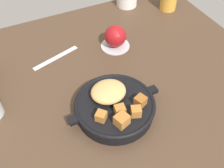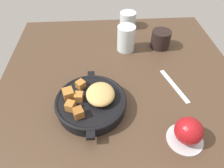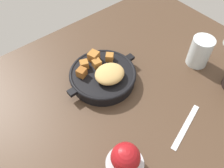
{
  "view_description": "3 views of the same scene",
  "coord_description": "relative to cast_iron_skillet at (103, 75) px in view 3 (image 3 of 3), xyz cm",
  "views": [
    {
      "loc": [
        -18.43,
        -49.99,
        59.46
      ],
      "look_at": [
        3.8,
        -3.95,
        3.97
      ],
      "focal_mm": 41.82,
      "sensor_mm": 36.0,
      "label": 1
    },
    {
      "loc": [
        42.37,
        -6.94,
        51.34
      ],
      "look_at": [
        -1.98,
        -3.93,
        7.03
      ],
      "focal_mm": 32.43,
      "sensor_mm": 36.0,
      "label": 2
    },
    {
      "loc": [
        30.84,
        30.17,
        60.52
      ],
      "look_at": [
        3.94,
        -2.76,
        7.77
      ],
      "focal_mm": 36.9,
      "sensor_mm": 36.0,
      "label": 3
    }
  ],
  "objects": [
    {
      "name": "red_apple",
      "position": [
        13.11,
        26.03,
        1.47
      ],
      "size": [
        7.61,
        7.61,
        7.61
      ],
      "primitive_type": "sphere",
      "color": "maroon",
      "rests_on": "saucer_plate"
    },
    {
      "name": "saucer_plate",
      "position": [
        13.11,
        26.03,
        -2.63
      ],
      "size": [
        10.27,
        10.27,
        0.6
      ],
      "primitive_type": "cylinder",
      "color": "#B7BABF",
      "rests_on": "ground_plane"
    },
    {
      "name": "cast_iron_skillet",
      "position": [
        0.0,
        0.0,
        0.0
      ],
      "size": [
        26.52,
        22.23,
        7.66
      ],
      "color": "black",
      "rests_on": "ground_plane"
    },
    {
      "name": "water_glass_tall",
      "position": [
        -31.56,
        14.43,
        2.41
      ],
      "size": [
        7.44,
        7.44,
        10.69
      ],
      "primitive_type": "cylinder",
      "color": "silver",
      "rests_on": "ground_plane"
    },
    {
      "name": "ground_plane",
      "position": [
        -1.35,
        10.55,
        -4.13
      ],
      "size": [
        114.16,
        88.63,
        2.4
      ],
      "primitive_type": "cube",
      "color": "#473323"
    },
    {
      "name": "butter_knife",
      "position": [
        -7.98,
        29.14,
        -2.75
      ],
      "size": [
        17.06,
        6.42,
        0.36
      ],
      "primitive_type": "cube",
      "rotation": [
        0.0,
        0.0,
        0.29
      ],
      "color": "silver",
      "rests_on": "ground_plane"
    }
  ]
}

